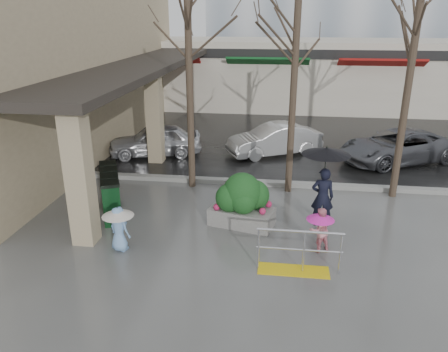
% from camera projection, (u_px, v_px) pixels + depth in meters
% --- Properties ---
extents(ground, '(120.00, 120.00, 0.00)m').
position_uv_depth(ground, '(241.00, 241.00, 11.14)').
color(ground, '#51514F').
rests_on(ground, ground).
extents(street_asphalt, '(120.00, 36.00, 0.01)m').
position_uv_depth(street_asphalt, '(270.00, 94.00, 31.57)').
color(street_asphalt, black).
rests_on(street_asphalt, ground).
extents(curb, '(120.00, 0.30, 0.15)m').
position_uv_depth(curb, '(252.00, 182.00, 14.83)').
color(curb, gray).
rests_on(curb, ground).
extents(near_building, '(6.00, 18.00, 8.00)m').
position_uv_depth(near_building, '(47.00, 51.00, 18.29)').
color(near_building, tan).
rests_on(near_building, ground).
extents(canopy_slab, '(2.80, 18.00, 0.25)m').
position_uv_depth(canopy_slab, '(145.00, 61.00, 17.90)').
color(canopy_slab, '#2D2823').
rests_on(canopy_slab, pillar_front).
extents(pillar_front, '(0.55, 0.55, 3.50)m').
position_uv_depth(pillar_front, '(80.00, 177.00, 10.54)').
color(pillar_front, tan).
rests_on(pillar_front, ground).
extents(pillar_back, '(0.55, 0.55, 3.50)m').
position_uv_depth(pillar_back, '(155.00, 118.00, 16.58)').
color(pillar_back, tan).
rests_on(pillar_back, ground).
extents(storefront_row, '(34.00, 6.74, 4.00)m').
position_uv_depth(storefront_row, '(302.00, 73.00, 26.88)').
color(storefront_row, beige).
rests_on(storefront_row, ground).
extents(handrail, '(1.90, 0.50, 1.03)m').
position_uv_depth(handrail, '(297.00, 256.00, 9.72)').
color(handrail, yellow).
rests_on(handrail, ground).
extents(tree_west, '(3.20, 3.20, 6.80)m').
position_uv_depth(tree_west, '(188.00, 27.00, 12.96)').
color(tree_west, '#382B21').
rests_on(tree_west, ground).
extents(tree_midwest, '(3.20, 3.20, 7.00)m').
position_uv_depth(tree_midwest, '(297.00, 22.00, 12.51)').
color(tree_midwest, '#382B21').
rests_on(tree_midwest, ground).
extents(tree_mideast, '(3.20, 3.20, 6.50)m').
position_uv_depth(tree_mideast, '(415.00, 36.00, 12.23)').
color(tree_mideast, '#382B21').
rests_on(tree_mideast, ground).
extents(woman, '(1.28, 1.28, 2.25)m').
position_uv_depth(woman, '(324.00, 178.00, 11.54)').
color(woman, black).
rests_on(woman, ground).
extents(child_pink, '(0.69, 0.68, 1.13)m').
position_uv_depth(child_pink, '(320.00, 227.00, 10.49)').
color(child_pink, pink).
rests_on(child_pink, ground).
extents(child_blue, '(0.77, 0.77, 1.14)m').
position_uv_depth(child_blue, '(119.00, 224.00, 10.50)').
color(child_blue, '#7CA9DD').
rests_on(child_blue, ground).
extents(planter, '(1.87, 1.25, 1.50)m').
position_uv_depth(planter, '(242.00, 200.00, 11.80)').
color(planter, slate).
rests_on(planter, ground).
extents(news_boxes, '(1.33, 2.22, 1.23)m').
position_uv_depth(news_boxes, '(110.00, 192.00, 12.63)').
color(news_boxes, '#0C3616').
rests_on(news_boxes, ground).
extents(car_a, '(3.97, 2.46, 1.26)m').
position_uv_depth(car_a, '(155.00, 140.00, 17.71)').
color(car_a, '#BABBBF').
rests_on(car_a, ground).
extents(car_b, '(4.01, 2.93, 1.26)m').
position_uv_depth(car_b, '(274.00, 140.00, 17.81)').
color(car_b, silver).
rests_on(car_b, ground).
extents(car_c, '(4.99, 3.90, 1.26)m').
position_uv_depth(car_c, '(397.00, 146.00, 16.91)').
color(car_c, '#595B61').
rests_on(car_c, ground).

